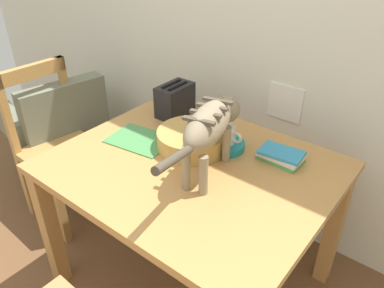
{
  "coord_description": "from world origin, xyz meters",
  "views": [
    {
      "loc": [
        0.89,
        0.12,
        1.66
      ],
      "look_at": [
        0.05,
        1.18,
        0.83
      ],
      "focal_mm": 35.39,
      "sensor_mm": 36.0,
      "label": 1
    }
  ],
  "objects": [
    {
      "name": "toaster",
      "position": [
        -0.32,
        1.49,
        0.82
      ],
      "size": [
        0.12,
        0.2,
        0.18
      ],
      "color": "black",
      "rests_on": "dining_table"
    },
    {
      "name": "wicker_basket",
      "position": [
        -0.04,
        1.29,
        0.78
      ],
      "size": [
        0.32,
        0.32,
        0.08
      ],
      "color": "tan",
      "rests_on": "dining_table"
    },
    {
      "name": "saucer_bowl",
      "position": [
        0.09,
        1.37,
        0.75
      ],
      "size": [
        0.18,
        0.18,
        0.03
      ],
      "primitive_type": "cylinder",
      "color": "teal",
      "rests_on": "dining_table"
    },
    {
      "name": "wicker_armchair",
      "position": [
        -1.27,
        1.33,
        0.27
      ],
      "size": [
        0.64,
        0.66,
        0.78
      ],
      "rotation": [
        0.0,
        0.0,
        1.4
      ],
      "color": "slate",
      "rests_on": "ground_plane"
    },
    {
      "name": "book_stack",
      "position": [
        0.34,
        1.44,
        0.76
      ],
      "size": [
        0.2,
        0.13,
        0.05
      ],
      "color": "#519B5F",
      "rests_on": "dining_table"
    },
    {
      "name": "dining_table",
      "position": [
        0.05,
        1.18,
        0.65
      ],
      "size": [
        1.18,
        0.96,
        0.73
      ],
      "color": "#BE8749",
      "rests_on": "ground_plane"
    },
    {
      "name": "wall_rear",
      "position": [
        0.0,
        1.89,
        1.25
      ],
      "size": [
        5.38,
        0.11,
        2.5
      ],
      "color": "silver",
      "rests_on": "ground_plane"
    },
    {
      "name": "magazine",
      "position": [
        -0.27,
        1.18,
        0.74
      ],
      "size": [
        0.32,
        0.25,
        0.01
      ],
      "primitive_type": "cube",
      "rotation": [
        0.0,
        0.0,
        0.14
      ],
      "color": "#4C9350",
      "rests_on": "dining_table"
    },
    {
      "name": "coffee_mug",
      "position": [
        0.09,
        1.37,
        0.81
      ],
      "size": [
        0.13,
        0.09,
        0.08
      ],
      "color": "white",
      "rests_on": "saucer_bowl"
    },
    {
      "name": "wooden_chair_far",
      "position": [
        -0.92,
        1.13,
        0.46
      ],
      "size": [
        0.44,
        0.44,
        0.94
      ],
      "rotation": [
        0.0,
        0.0,
        -1.61
      ],
      "color": "#B98849",
      "rests_on": "ground_plane"
    },
    {
      "name": "cat",
      "position": [
        0.13,
        1.19,
        0.95
      ],
      "size": [
        0.22,
        0.67,
        0.31
      ],
      "rotation": [
        0.0,
        0.0,
        0.24
      ],
      "color": "gray",
      "rests_on": "dining_table"
    }
  ]
}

